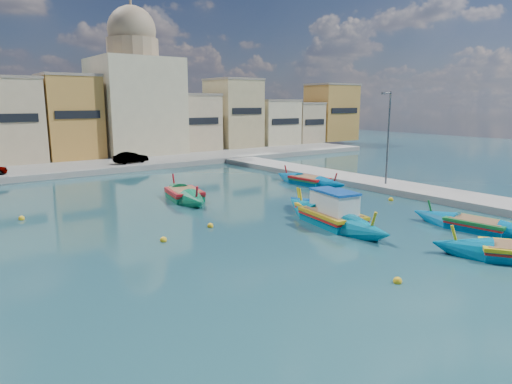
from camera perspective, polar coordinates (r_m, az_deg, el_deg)
name	(u,v)px	position (r m, az deg, el deg)	size (l,w,h in m)	color
ground	(264,247)	(23.19, 1.00, -6.87)	(160.00, 160.00, 0.00)	#132F3B
east_quay	(457,198)	(36.69, 23.79, -0.67)	(4.00, 70.00, 0.50)	gray
north_quay	(78,168)	(51.68, -21.36, 2.77)	(80.00, 8.00, 0.60)	gray
north_townhouses	(113,120)	(60.29, -17.46, 8.62)	(83.20, 7.87, 10.19)	tan
church_block	(135,92)	(62.04, -14.90, 11.97)	(10.00, 10.00, 19.10)	beige
quay_street_lamp	(388,137)	(38.93, 16.14, 6.56)	(1.18, 0.16, 8.00)	#595B60
luzzu_turquoise_cabin	(333,218)	(27.57, 9.59, -3.25)	(3.93, 10.27, 3.22)	#007B9F
luzzu_blue_cabin	(322,212)	(29.26, 8.23, -2.43)	(3.50, 8.35, 2.87)	#004CA7
luzzu_cyan_mid	(309,182)	(40.57, 6.66, 1.29)	(2.44, 8.42, 2.46)	#0062A0
luzzu_green	(185,196)	(34.57, -8.92, -0.47)	(3.69, 8.54, 2.61)	#0A7147
luzzu_blue_south	(478,227)	(28.84, 25.97, -3.90)	(2.78, 8.20, 2.32)	#006AA4
mooring_buoys	(219,219)	(28.37, -4.59, -3.35)	(23.35, 24.48, 0.36)	yellow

